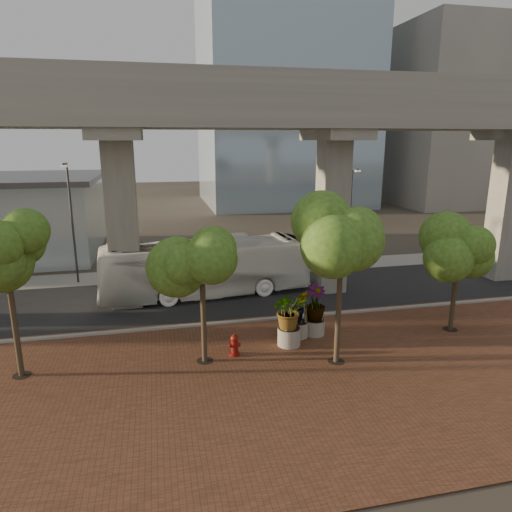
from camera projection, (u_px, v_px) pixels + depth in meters
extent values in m
plane|color=#363027|center=(240.00, 309.00, 25.08)|extent=(160.00, 160.00, 0.00)
cube|color=brown|center=(277.00, 381.00, 17.51)|extent=(70.00, 13.00, 0.06)
cube|color=black|center=(233.00, 297.00, 26.97)|extent=(90.00, 8.00, 0.04)
cube|color=gray|center=(247.00, 321.00, 23.17)|extent=(70.00, 0.25, 0.16)
cube|color=gray|center=(220.00, 271.00, 32.17)|extent=(90.00, 3.00, 0.06)
cube|color=gray|center=(236.00, 110.00, 22.86)|extent=(72.00, 2.40, 1.80)
cube|color=gray|center=(226.00, 113.00, 25.89)|extent=(72.00, 2.40, 1.80)
cube|color=gray|center=(240.00, 77.00, 21.47)|extent=(72.00, 0.12, 1.00)
cube|color=gray|center=(223.00, 89.00, 26.58)|extent=(72.00, 0.12, 1.00)
cube|color=#9D988E|center=(458.00, 118.00, 64.12)|extent=(18.00, 16.00, 24.00)
imported|color=white|center=(206.00, 268.00, 26.83)|extent=(12.45, 3.93, 3.41)
cylinder|color=maroon|center=(235.00, 354.00, 19.60)|extent=(0.44, 0.44, 0.10)
cylinder|color=maroon|center=(235.00, 346.00, 19.51)|extent=(0.29, 0.29, 0.71)
sphere|color=maroon|center=(235.00, 338.00, 19.42)|extent=(0.34, 0.34, 0.34)
cylinder|color=maroon|center=(234.00, 335.00, 19.38)|extent=(0.10, 0.10, 0.12)
cylinder|color=maroon|center=(235.00, 345.00, 19.49)|extent=(0.49, 0.20, 0.20)
cylinder|color=#B0A79E|center=(289.00, 336.00, 20.47)|extent=(1.03, 1.03, 0.80)
imported|color=#325917|center=(289.00, 310.00, 20.16)|extent=(2.30, 2.30, 1.72)
cylinder|color=#9E978E|center=(315.00, 327.00, 21.59)|extent=(0.93, 0.93, 0.72)
imported|color=#325917|center=(316.00, 303.00, 21.29)|extent=(2.27, 2.27, 1.70)
cylinder|color=#AFA99E|center=(298.00, 329.00, 21.36)|extent=(0.93, 0.93, 0.72)
imported|color=#325917|center=(299.00, 306.00, 21.08)|extent=(2.06, 2.06, 1.55)
cylinder|color=#463A28|center=(15.00, 329.00, 17.41)|extent=(0.22, 0.22, 3.94)
cylinder|color=black|center=(22.00, 375.00, 17.90)|extent=(0.70, 0.70, 0.01)
cylinder|color=#463A28|center=(204.00, 324.00, 18.66)|extent=(0.22, 0.22, 3.33)
cylinder|color=black|center=(205.00, 361.00, 19.07)|extent=(0.70, 0.70, 0.01)
cylinder|color=#463A28|center=(338.00, 316.00, 18.52)|extent=(0.22, 0.22, 4.05)
cylinder|color=black|center=(336.00, 361.00, 19.02)|extent=(0.70, 0.70, 0.01)
cylinder|color=#463A28|center=(453.00, 301.00, 21.87)|extent=(0.22, 0.22, 2.92)
cylinder|color=black|center=(450.00, 329.00, 22.23)|extent=(0.70, 0.70, 0.01)
cylinder|color=#323237|center=(73.00, 225.00, 28.66)|extent=(0.13, 0.13, 7.58)
cube|color=#323237|center=(65.00, 164.00, 27.27)|extent=(0.14, 0.95, 0.14)
cube|color=silver|center=(64.00, 166.00, 26.85)|extent=(0.38, 0.19, 0.11)
cylinder|color=#323338|center=(350.00, 220.00, 31.97)|extent=(0.12, 0.12, 7.06)
cube|color=#323338|center=(355.00, 169.00, 30.68)|extent=(0.13, 0.88, 0.13)
cube|color=silver|center=(358.00, 171.00, 30.28)|extent=(0.35, 0.18, 0.11)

